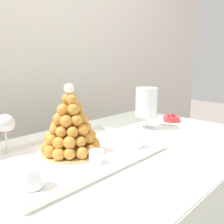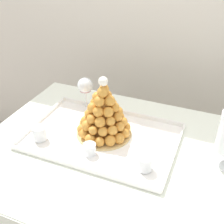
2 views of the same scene
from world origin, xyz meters
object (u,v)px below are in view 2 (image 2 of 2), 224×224
serving_tray (102,137)px  dessert_cup_mid_left (90,149)px  dessert_cup_centre (145,163)px  wine_glass (85,86)px  croquembouche (104,114)px  dessert_cup_left (40,134)px

serving_tray → dessert_cup_mid_left: dessert_cup_mid_left is taller
dessert_cup_centre → wine_glass: size_ratio=0.35×
dessert_cup_mid_left → dessert_cup_centre: (0.23, 0.00, 0.01)m
serving_tray → wine_glass: size_ratio=3.86×
serving_tray → dessert_cup_centre: 0.26m
serving_tray → croquembouche: croquembouche is taller
croquembouche → dessert_cup_mid_left: bearing=-89.2°
croquembouche → dessert_cup_centre: (0.23, -0.14, -0.07)m
dessert_cup_left → dessert_cup_mid_left: 0.24m
dessert_cup_mid_left → wine_glass: (-0.18, 0.32, 0.09)m
dessert_cup_centre → wine_glass: wine_glass is taller
dessert_cup_left → wine_glass: wine_glass is taller
croquembouche → dessert_cup_centre: 0.28m
croquembouche → wine_glass: (-0.18, 0.18, 0.01)m
dessert_cup_left → dessert_cup_mid_left: bearing=-1.3°
dessert_cup_left → dessert_cup_mid_left: dessert_cup_left is taller
dessert_cup_left → dessert_cup_mid_left: size_ratio=1.16×
wine_glass → dessert_cup_centre: bearing=-38.3°
wine_glass → dessert_cup_left: bearing=-100.6°
dessert_cup_mid_left → wine_glass: size_ratio=0.31×
dessert_cup_mid_left → dessert_cup_centre: 0.23m
dessert_cup_left → dessert_cup_mid_left: (0.24, -0.01, -0.01)m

